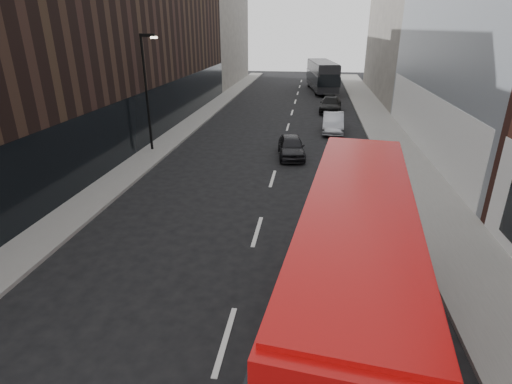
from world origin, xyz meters
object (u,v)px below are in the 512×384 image
at_px(street_lamp, 147,85).
at_px(car_b, 333,123).
at_px(red_bus, 353,267).
at_px(car_a, 291,146).
at_px(car_c, 331,104).
at_px(grey_bus, 322,75).

height_order(street_lamp, car_b, street_lamp).
bearing_deg(street_lamp, red_bus, -54.21).
bearing_deg(red_bus, street_lamp, 132.46).
xyz_separation_m(car_a, car_b, (2.79, 6.84, 0.06)).
relative_size(red_bus, car_b, 2.36).
relative_size(street_lamp, car_a, 1.80).
bearing_deg(car_c, car_b, -86.86).
bearing_deg(car_c, street_lamp, -124.90).
bearing_deg(car_b, street_lamp, -147.79).
distance_m(red_bus, car_a, 15.98).
bearing_deg(street_lamp, car_b, 30.48).
xyz_separation_m(street_lamp, grey_bus, (11.05, 28.34, -2.26)).
height_order(red_bus, car_b, red_bus).
bearing_deg(grey_bus, street_lamp, -119.07).
xyz_separation_m(red_bus, grey_bus, (-0.23, 44.00, -0.36)).
bearing_deg(grey_bus, red_bus, -97.46).
distance_m(grey_bus, car_c, 13.55).
distance_m(street_lamp, grey_bus, 30.51).
distance_m(car_a, car_c, 15.07).
bearing_deg(red_bus, car_c, 95.72).
relative_size(street_lamp, car_c, 1.45).
bearing_deg(car_a, red_bus, -88.78).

